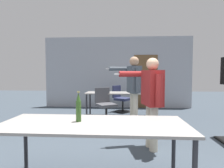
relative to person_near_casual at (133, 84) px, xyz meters
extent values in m
cube|color=#A3A8B2|center=(-0.48, 2.51, 0.32)|extent=(5.72, 0.10, 2.75)
cube|color=brown|center=(0.62, 2.45, -0.03)|extent=(0.90, 0.02, 2.05)
cube|color=gray|center=(-0.60, -2.42, -0.32)|extent=(2.13, 0.79, 0.03)
cylinder|color=#2D2D33|center=(-1.61, -2.08, -0.69)|extent=(0.05, 0.05, 0.72)
cylinder|color=#2D2D33|center=(0.40, -2.08, -0.69)|extent=(0.05, 0.05, 0.72)
cube|color=gray|center=(-0.31, 0.95, -0.32)|extent=(2.16, 0.67, 0.03)
cylinder|color=#2D2D33|center=(-1.33, 0.68, -0.69)|extent=(0.05, 0.05, 0.72)
cylinder|color=#2D2D33|center=(0.71, 0.68, -0.69)|extent=(0.05, 0.05, 0.72)
cylinder|color=#2D2D33|center=(-1.33, 1.23, -0.69)|extent=(0.05, 0.05, 0.72)
cylinder|color=#2D2D33|center=(0.71, 1.23, -0.69)|extent=(0.05, 0.05, 0.72)
cylinder|color=beige|center=(0.04, -0.08, -0.63)|extent=(0.13, 0.13, 0.84)
cylinder|color=beige|center=(-0.01, 0.09, -0.63)|extent=(0.13, 0.13, 0.84)
cube|color=#4C5660|center=(0.01, 0.00, 0.12)|extent=(0.36, 0.49, 0.66)
sphere|color=tan|center=(0.01, 0.00, 0.57)|extent=(0.23, 0.23, 0.23)
cylinder|color=#4C5660|center=(0.09, -0.25, 0.11)|extent=(0.10, 0.10, 0.58)
cylinder|color=#4C5660|center=(-0.34, 0.18, 0.39)|extent=(0.58, 0.27, 0.10)
cube|color=white|center=(-0.64, 0.09, 0.39)|extent=(0.13, 0.07, 0.03)
cylinder|color=beige|center=(0.26, -1.43, -0.67)|extent=(0.14, 0.14, 0.77)
cylinder|color=beige|center=(0.22, -1.24, -0.67)|extent=(0.14, 0.14, 0.77)
cube|color=maroon|center=(0.24, -1.34, 0.02)|extent=(0.34, 0.49, 0.61)
sphere|color=#DBAD89|center=(0.24, -1.34, 0.43)|extent=(0.21, 0.21, 0.21)
cylinder|color=maroon|center=(0.30, -1.60, -0.01)|extent=(0.11, 0.11, 0.52)
cylinder|color=maroon|center=(-0.08, -1.13, 0.26)|extent=(0.53, 0.22, 0.11)
cube|color=white|center=(-0.36, -1.19, 0.26)|extent=(0.13, 0.06, 0.03)
cylinder|color=black|center=(-0.26, 1.64, -1.04)|extent=(0.52, 0.52, 0.03)
cylinder|color=black|center=(-0.26, 1.64, -0.83)|extent=(0.06, 0.06, 0.38)
cube|color=navy|center=(-0.26, 1.64, -0.60)|extent=(0.64, 0.64, 0.08)
cube|color=navy|center=(-0.48, 1.79, -0.35)|extent=(0.29, 0.40, 0.42)
cylinder|color=black|center=(-0.71, 0.34, -1.04)|extent=(0.52, 0.52, 0.03)
cylinder|color=black|center=(-0.71, 0.34, -0.83)|extent=(0.06, 0.06, 0.39)
cube|color=#4C4C51|center=(-0.71, 0.34, -0.59)|extent=(0.63, 0.63, 0.08)
cube|color=#4C4C51|center=(-0.85, 0.56, -0.34)|extent=(0.41, 0.28, 0.42)
cylinder|color=#2D511E|center=(-0.79, -2.36, -0.19)|extent=(0.06, 0.06, 0.24)
cone|color=#2D511E|center=(-0.79, -2.36, -0.01)|extent=(0.06, 0.06, 0.11)
cylinder|color=gold|center=(-0.79, -2.36, 0.04)|extent=(0.03, 0.03, 0.01)
cylinder|color=#E05123|center=(-0.93, 0.90, -0.25)|extent=(0.08, 0.08, 0.11)
camera|label=1|loc=(-0.27, -4.37, 0.25)|focal=28.00mm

